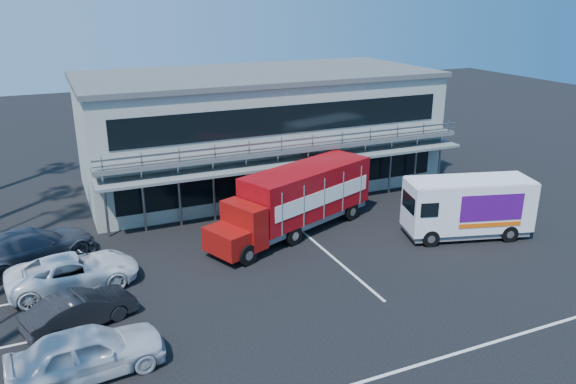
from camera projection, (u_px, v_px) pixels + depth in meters
name	position (u px, v px, depth m)	size (l,w,h in m)	color
ground	(319.00, 289.00, 23.91)	(120.00, 120.00, 0.00)	black
building	(258.00, 128.00, 36.76)	(22.40, 12.00, 7.30)	gray
red_truck	(298.00, 198.00, 29.28)	(10.20, 5.93, 3.39)	maroon
white_van	(468.00, 207.00, 28.70)	(6.71, 3.83, 3.11)	white
parked_car_a	(88.00, 352.00, 18.28)	(2.01, 4.98, 1.70)	silver
parked_car_b	(80.00, 310.00, 21.04)	(1.44, 4.14, 1.36)	black
parked_car_c	(74.00, 272.00, 23.85)	(2.47, 5.36, 1.49)	white
parked_car_d	(30.00, 247.00, 25.94)	(2.40, 5.91, 1.72)	#343945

